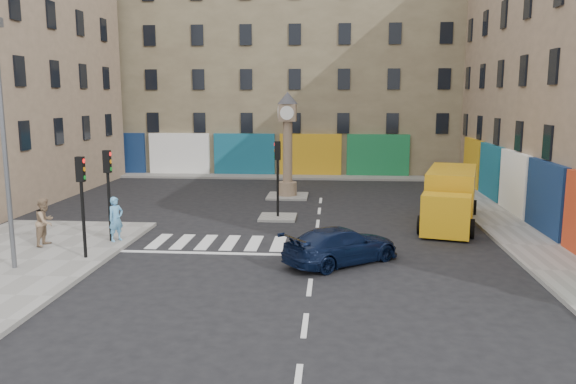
# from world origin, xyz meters

# --- Properties ---
(ground) EXTENTS (120.00, 120.00, 0.00)m
(ground) POSITION_xyz_m (0.00, 0.00, 0.00)
(ground) COLOR black
(ground) RESTS_ON ground
(sidewalk_right) EXTENTS (2.60, 30.00, 0.15)m
(sidewalk_right) POSITION_xyz_m (8.70, 10.00, 0.07)
(sidewalk_right) COLOR gray
(sidewalk_right) RESTS_ON ground
(sidewalk_far) EXTENTS (32.00, 2.40, 0.15)m
(sidewalk_far) POSITION_xyz_m (-4.00, 22.20, 0.07)
(sidewalk_far) COLOR gray
(sidewalk_far) RESTS_ON ground
(island_near) EXTENTS (1.80, 1.80, 0.12)m
(island_near) POSITION_xyz_m (-2.00, 8.00, 0.06)
(island_near) COLOR gray
(island_near) RESTS_ON ground
(island_far) EXTENTS (2.40, 2.40, 0.12)m
(island_far) POSITION_xyz_m (-2.00, 14.00, 0.06)
(island_far) COLOR gray
(island_far) RESTS_ON ground
(building_far) EXTENTS (32.00, 10.00, 17.00)m
(building_far) POSITION_xyz_m (-4.00, 28.00, 8.50)
(building_far) COLOR #857959
(building_far) RESTS_ON ground
(traffic_light_left_near) EXTENTS (0.28, 0.22, 3.70)m
(traffic_light_left_near) POSITION_xyz_m (-8.30, 0.20, 2.62)
(traffic_light_left_near) COLOR black
(traffic_light_left_near) RESTS_ON sidewalk_left
(traffic_light_left_far) EXTENTS (0.28, 0.22, 3.70)m
(traffic_light_left_far) POSITION_xyz_m (-8.30, 2.60, 2.62)
(traffic_light_left_far) COLOR black
(traffic_light_left_far) RESTS_ON sidewalk_left
(traffic_light_island) EXTENTS (0.28, 0.22, 3.70)m
(traffic_light_island) POSITION_xyz_m (-2.00, 8.00, 2.59)
(traffic_light_island) COLOR black
(traffic_light_island) RESTS_ON island_near
(lamp_post) EXTENTS (0.50, 0.25, 8.30)m
(lamp_post) POSITION_xyz_m (-10.20, -1.20, 4.79)
(lamp_post) COLOR #595B60
(lamp_post) RESTS_ON sidewalk_left
(clock_pillar) EXTENTS (1.20, 1.20, 6.10)m
(clock_pillar) POSITION_xyz_m (-2.00, 14.00, 3.55)
(clock_pillar) COLOR #957B62
(clock_pillar) RESTS_ON island_far
(navy_sedan) EXTENTS (4.68, 4.27, 1.31)m
(navy_sedan) POSITION_xyz_m (1.02, 0.74, 0.66)
(navy_sedan) COLOR black
(navy_sedan) RESTS_ON ground
(yellow_van) EXTENTS (3.76, 7.24, 2.53)m
(yellow_van) POSITION_xyz_m (6.24, 7.62, 1.25)
(yellow_van) COLOR gold
(yellow_van) RESTS_ON ground
(pedestrian_blue) EXTENTS (0.73, 0.79, 1.82)m
(pedestrian_blue) POSITION_xyz_m (-8.07, 2.62, 1.06)
(pedestrian_blue) COLOR #60A8DC
(pedestrian_blue) RESTS_ON sidewalk_left
(pedestrian_tan) EXTENTS (0.79, 0.97, 1.90)m
(pedestrian_tan) POSITION_xyz_m (-10.58, 1.73, 1.10)
(pedestrian_tan) COLOR #95785C
(pedestrian_tan) RESTS_ON sidewalk_left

